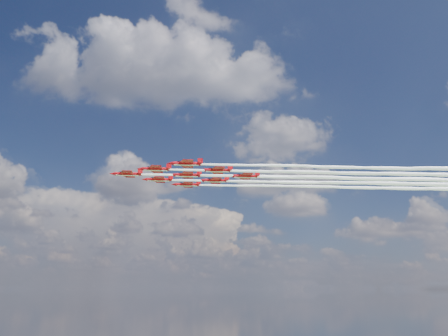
{
  "coord_description": "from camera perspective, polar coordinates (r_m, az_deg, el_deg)",
  "views": [
    {
      "loc": [
        6.94,
        -147.99,
        46.68
      ],
      "look_at": [
        7.07,
        -1.25,
        87.6
      ],
      "focal_mm": 35.0,
      "sensor_mm": 36.0,
      "label": 1
    }
  ],
  "objects": [
    {
      "name": "jet_row3_centre",
      "position": [
        168.91,
        20.02,
        -1.33
      ],
      "size": [
        149.49,
        16.32,
        2.83
      ],
      "rotation": [
        0.0,
        0.0,
        0.07
      ],
      "color": "#BC0A12"
    },
    {
      "name": "jet_row2_starb",
      "position": [
        171.56,
        15.89,
        -1.89
      ],
      "size": [
        149.49,
        16.32,
        2.83
      ],
      "rotation": [
        0.0,
        0.0,
        0.07
      ],
      "color": "#BC0A12"
    },
    {
      "name": "jet_row3_port",
      "position": [
        156.19,
        22.15,
        -0.0
      ],
      "size": [
        149.49,
        16.32,
        2.83
      ],
      "rotation": [
        0.0,
        0.0,
        0.07
      ],
      "color": "#BC0A12"
    },
    {
      "name": "jet_lead",
      "position": [
        161.55,
        13.3,
        -1.24
      ],
      "size": [
        149.49,
        16.32,
        2.83
      ],
      "rotation": [
        0.0,
        0.0,
        0.07
      ],
      "color": "#BC0A12"
    },
    {
      "name": "jet_row2_port",
      "position": [
        158.39,
        17.65,
        -0.63
      ],
      "size": [
        149.49,
        16.32,
        2.83
      ],
      "rotation": [
        0.0,
        0.0,
        0.07
      ],
      "color": "#BC0A12"
    },
    {
      "name": "jet_row4_port",
      "position": [
        167.18,
        24.26,
        -0.74
      ],
      "size": [
        149.49,
        16.32,
        2.83
      ],
      "rotation": [
        0.0,
        0.0,
        0.07
      ],
      "color": "#BC0A12"
    },
    {
      "name": "jet_row4_starb",
      "position": [
        179.71,
        22.11,
        -1.93
      ],
      "size": [
        149.49,
        16.32,
        2.83
      ],
      "rotation": [
        0.0,
        0.0,
        0.07
      ],
      "color": "#BC0A12"
    },
    {
      "name": "jet_tail",
      "position": [
        178.39,
        26.11,
        -1.39
      ],
      "size": [
        149.49,
        16.32,
        2.83
      ],
      "rotation": [
        0.0,
        0.0,
        0.07
      ],
      "color": "#BC0A12"
    },
    {
      "name": "jet_row3_starb",
      "position": [
        181.91,
        18.19,
        -2.46
      ],
      "size": [
        149.49,
        16.32,
        2.83
      ],
      "rotation": [
        0.0,
        0.0,
        0.07
      ],
      "color": "#BC0A12"
    }
  ]
}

